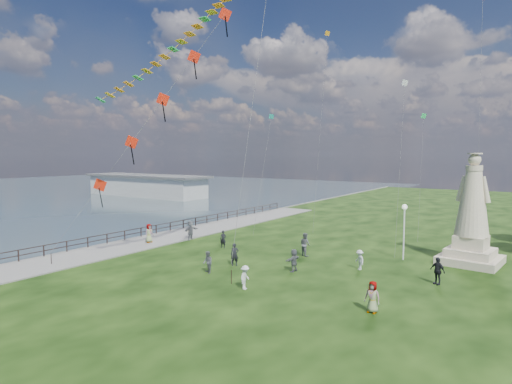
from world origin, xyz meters
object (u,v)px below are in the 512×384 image
Objects in this scene: person_1 at (208,262)px; person_2 at (245,277)px; statue at (472,222)px; person_9 at (437,271)px; lamppost at (404,220)px; pier_pavilion at (146,185)px; person_11 at (294,260)px; person_5 at (190,230)px; person_7 at (305,244)px; person_4 at (372,297)px; person_6 at (223,239)px; person_0 at (235,254)px; person_8 at (360,260)px; person_10 at (149,234)px.

person_2 is at bearing 12.82° from person_1.
statue is 7.41m from person_9.
statue is at bearing 20.73° from lamppost.
pier_pavilion is 18.45× the size of person_11.
person_7 is at bearing -86.75° from person_5.
person_9 is at bearing 110.43° from person_11.
pier_pavilion reaches higher than person_4.
person_4 is 1.07× the size of person_6.
person_6 is at bearing 90.17° from person_0.
person_9 is (63.47, -31.64, -0.95)m from pier_pavilion.
person_8 is 19.67m from person_10.
person_11 is at bearing -32.16° from pier_pavilion.
person_9 is (3.59, -5.26, -2.30)m from lamppost.
person_6 is 0.82× the size of person_7.
person_9 is at bearing -62.42° from person_2.
person_2 is (3.93, -4.12, -0.10)m from person_0.
lamppost is at bearing -4.75° from person_0.
person_1 is 11.95m from person_10.
person_2 is 12.35m from person_9.
person_5 reaches higher than person_11.
pier_pavilion reaches higher than person_8.
person_10 reaches higher than person_2.
statue is 5.00× the size of person_0.
lamppost reaches higher than person_10.
pier_pavilion is at bearing 173.66° from person_1.
person_2 is 0.88× the size of person_4.
person_11 is at bearing -35.29° from person_6.
pier_pavilion is 16.94× the size of person_9.
person_8 is at bearing -168.15° from person_7.
person_9 is (-0.96, -6.98, -2.30)m from statue.
statue is 20.07m from person_1.
lamppost is 2.62× the size of person_0.
person_8 is (8.14, 4.18, -0.12)m from person_0.
lamppost is 9.85m from person_11.
person_7 is 10.81m from person_9.
statue is (64.43, -24.65, 1.34)m from pier_pavilion.
person_8 is (4.21, 8.30, -0.02)m from person_2.
person_11 is at bearing -138.22° from person_9.
person_2 is 0.79× the size of person_5.
person_10 is (-21.33, -7.11, -2.31)m from lamppost.
person_10 reaches higher than person_4.
person_9 is at bearing -92.02° from statue.
person_2 is (-6.01, -13.03, -2.44)m from lamppost.
person_5 is 4.98m from person_6.
person_5 is (-13.31, 9.37, 0.19)m from person_2.
statue is 4.76× the size of person_9.
lamppost reaches higher than person_6.
person_10 is at bearing -161.55° from lamppost.
person_5 is (-23.87, -5.38, -2.24)m from statue.
pier_pavilion reaches higher than person_6.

